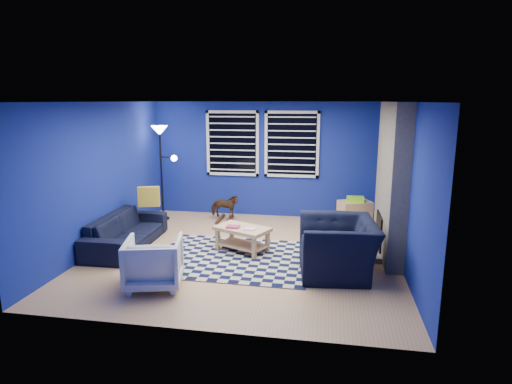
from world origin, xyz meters
TOP-DOWN VIEW (x-y plane):
  - floor at (0.00, 0.00)m, footprint 5.00×5.00m
  - ceiling at (0.00, 0.00)m, footprint 5.00×5.00m
  - wall_back at (0.00, 2.50)m, footprint 5.00×0.00m
  - wall_left at (-2.50, 0.00)m, footprint 0.00×5.00m
  - wall_right at (2.50, 0.00)m, footprint 0.00×5.00m
  - fireplace at (2.36, 0.50)m, footprint 0.65×2.00m
  - window_left at (-0.75, 2.46)m, footprint 1.17×0.06m
  - window_right at (0.55, 2.46)m, footprint 1.17×0.06m
  - tv at (2.45, 2.00)m, footprint 0.07×1.00m
  - rug at (-0.13, -0.24)m, footprint 2.53×2.04m
  - sofa at (-2.10, -0.00)m, footprint 1.98×0.81m
  - armchair_big at (1.53, -0.55)m, footprint 1.35×1.21m
  - armchair_bent at (-0.97, -1.47)m, footprint 0.90×0.92m
  - rocking_horse at (-0.81, 1.89)m, footprint 0.31×0.61m
  - coffee_table at (-0.05, 0.10)m, footprint 1.03×0.84m
  - cabinet at (1.90, 1.98)m, footprint 0.73×0.62m
  - floor_lamp at (-2.13, 1.79)m, footprint 0.55×0.34m
  - throw_pillow at (-1.95, 0.66)m, footprint 0.41×0.22m

SIDE VIEW (x-z plane):
  - floor at x=0.00m, z-range 0.00..0.00m
  - rug at x=-0.13m, z-range 0.00..0.02m
  - cabinet at x=1.90m, z-range -0.03..0.57m
  - sofa at x=-2.10m, z-range 0.00..0.57m
  - coffee_table at x=-0.05m, z-range 0.09..0.53m
  - rocking_horse at x=-0.81m, z-range 0.07..0.57m
  - armchair_bent at x=-0.97m, z-range 0.00..0.69m
  - armchair_big at x=1.53m, z-range 0.00..0.80m
  - throw_pillow at x=-1.95m, z-range 0.57..0.95m
  - fireplace at x=2.36m, z-range -0.05..2.45m
  - wall_back at x=0.00m, z-range -1.25..3.75m
  - wall_left at x=-2.50m, z-range -1.25..3.75m
  - wall_right at x=2.50m, z-range -1.25..3.75m
  - tv at x=2.45m, z-range 1.11..1.69m
  - window_left at x=-0.75m, z-range 0.89..2.31m
  - window_right at x=0.55m, z-range 0.89..2.31m
  - floor_lamp at x=-2.13m, z-range 0.64..2.65m
  - ceiling at x=0.00m, z-range 2.50..2.50m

